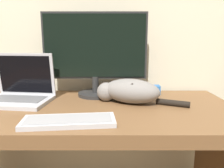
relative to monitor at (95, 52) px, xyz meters
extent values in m
cube|color=beige|center=(-0.03, 0.19, 0.28)|extent=(6.40, 0.06, 2.60)
cube|color=brown|center=(-0.03, -0.23, -0.30)|extent=(1.55, 0.71, 0.06)
cylinder|color=#282828|center=(0.00, 0.00, -0.26)|extent=(0.22, 0.22, 0.02)
cylinder|color=#282828|center=(0.00, 0.00, -0.20)|extent=(0.04, 0.04, 0.10)
cube|color=#282828|center=(0.00, 0.00, 0.04)|extent=(0.63, 0.02, 0.40)
cube|color=black|center=(0.00, -0.01, 0.04)|extent=(0.60, 0.01, 0.37)
cube|color=#B7B7BC|center=(-0.42, -0.17, -0.26)|extent=(0.38, 0.29, 0.02)
cube|color=slate|center=(-0.42, -0.16, -0.24)|extent=(0.30, 0.17, 0.00)
cube|color=#B7B7BC|center=(-0.41, -0.06, -0.12)|extent=(0.35, 0.07, 0.25)
cube|color=black|center=(-0.41, -0.07, -0.12)|extent=(0.31, 0.06, 0.22)
cube|color=#BCBCC1|center=(-0.08, -0.47, -0.26)|extent=(0.40, 0.18, 0.02)
cube|color=#939397|center=(-0.08, -0.47, -0.25)|extent=(0.36, 0.15, 0.00)
ellipsoid|color=gray|center=(0.21, -0.16, -0.20)|extent=(0.36, 0.29, 0.13)
ellipsoid|color=black|center=(0.22, -0.17, -0.16)|extent=(0.18, 0.18, 0.05)
sphere|color=gray|center=(0.07, -0.12, -0.21)|extent=(0.11, 0.11, 0.11)
cone|color=black|center=(0.05, -0.11, -0.17)|extent=(0.04, 0.04, 0.03)
cone|color=black|center=(0.09, -0.13, -0.17)|extent=(0.04, 0.04, 0.03)
cylinder|color=black|center=(0.42, -0.22, -0.25)|extent=(0.17, 0.10, 0.03)
cube|color=#2D6BB7|center=(0.38, 0.04, -0.24)|extent=(0.06, 0.06, 0.06)
camera|label=1|loc=(0.10, -1.32, 0.08)|focal=35.00mm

